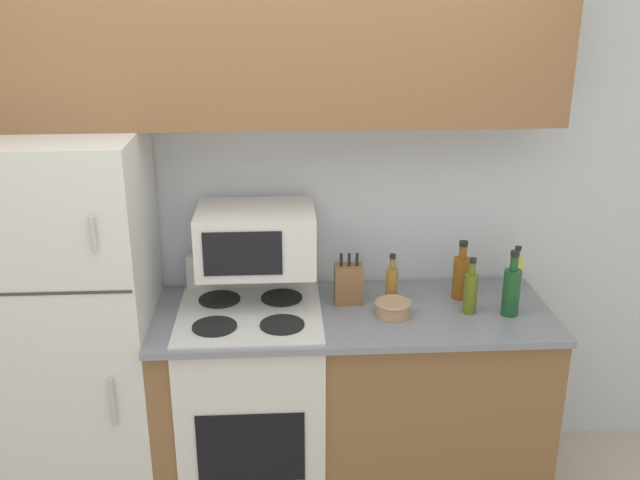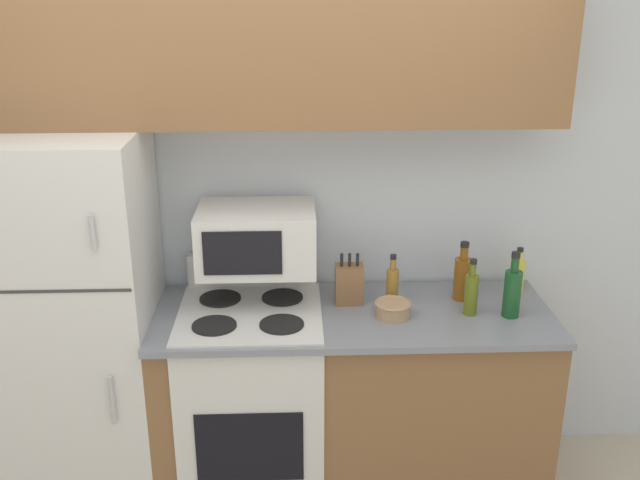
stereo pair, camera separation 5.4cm
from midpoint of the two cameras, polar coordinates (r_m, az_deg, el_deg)
name	(u,v)px [view 2 (the right image)]	position (r m, az deg, el deg)	size (l,w,h in m)	color
wall_back	(272,214)	(3.40, -3.37, 2.09)	(8.00, 0.05, 2.55)	silver
lower_cabinets	(352,400)	(3.44, 3.00, -12.64)	(1.78, 0.66, 0.93)	brown
refrigerator	(73,327)	(3.37, -18.71, -6.59)	(0.72, 0.66, 1.74)	silver
upper_cabinets	(267,48)	(3.06, -3.74, 15.11)	(2.50, 0.33, 0.63)	brown
stove	(253,400)	(3.41, -4.92, -12.60)	(0.64, 0.65, 1.10)	silver
microwave	(257,238)	(3.18, -4.61, 0.15)	(0.52, 0.38, 0.28)	silver
knife_block	(349,284)	(3.25, 2.82, -3.51)	(0.13, 0.09, 0.24)	brown
bowl	(393,309)	(3.16, 6.34, -5.49)	(0.16, 0.16, 0.07)	tan
bottle_cooking_spray	(518,274)	(3.50, 15.97, -2.66)	(0.06, 0.06, 0.22)	gold
bottle_olive_oil	(471,293)	(3.21, 12.47, -4.14)	(0.06, 0.06, 0.26)	#5B6619
bottle_vinegar	(392,285)	(3.25, 6.28, -3.58)	(0.06, 0.06, 0.24)	olive
bottle_wine_green	(512,291)	(3.23, 15.60, -3.98)	(0.08, 0.08, 0.30)	#194C23
bottle_whiskey	(462,277)	(3.35, 11.78, -2.91)	(0.08, 0.08, 0.28)	brown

